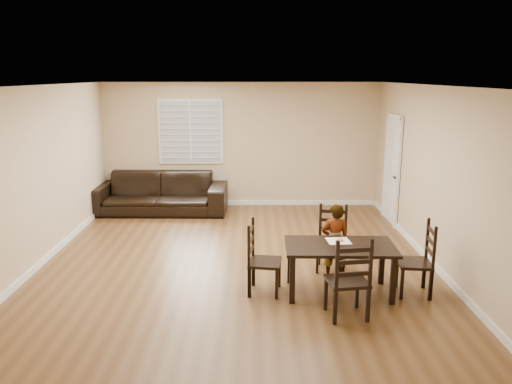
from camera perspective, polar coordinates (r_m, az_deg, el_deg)
ground at (r=7.89m, az=-2.20°, el=-7.94°), size 7.00×7.00×0.00m
room at (r=7.60m, az=-2.01°, el=5.35°), size 6.04×7.04×2.72m
dining_table at (r=6.70m, az=9.56°, el=-6.73°), size 1.46×0.85×0.67m
chair_near at (r=7.61m, az=8.71°, el=-5.36°), size 0.51×0.49×0.97m
chair_far at (r=6.03m, az=10.78°, el=-10.26°), size 0.52×0.50×1.03m
chair_left at (r=6.69m, az=0.01°, el=-7.80°), size 0.47×0.50×0.98m
chair_right at (r=6.98m, az=18.63°, el=-7.56°), size 0.46×0.49×1.00m
child at (r=7.20m, az=8.97°, el=-5.58°), size 0.42×0.30×1.09m
napkin at (r=6.82m, az=9.40°, el=-5.54°), size 0.33×0.33×0.00m
donut at (r=6.82m, az=9.55°, el=-5.38°), size 0.09×0.09×0.03m
sofa at (r=10.73m, az=-11.03°, el=-0.10°), size 2.86×1.16×0.83m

